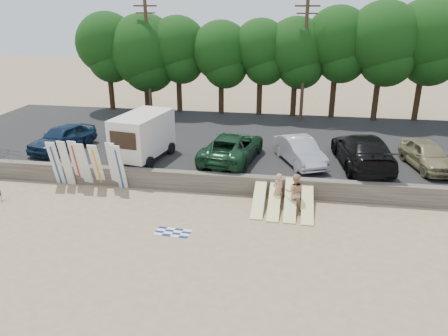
{
  "coord_description": "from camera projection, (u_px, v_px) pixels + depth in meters",
  "views": [
    {
      "loc": [
        1.54,
        -17.41,
        9.12
      ],
      "look_at": [
        -1.84,
        3.0,
        1.33
      ],
      "focal_mm": 35.0,
      "sensor_mm": 36.0,
      "label": 1
    }
  ],
  "objects": [
    {
      "name": "utility_poles",
      "position": [
        304.0,
        58.0,
        32.08
      ],
      "size": [
        25.8,
        0.26,
        9.0
      ],
      "color": "#473321",
      "rests_on": "parking_lot"
    },
    {
      "name": "surfboard_upright_0",
      "position": [
        56.0,
        163.0,
        22.97
      ],
      "size": [
        0.52,
        0.72,
        2.53
      ],
      "primitive_type": "cube",
      "rotation": [
        0.25,
        0.0,
        0.03
      ],
      "color": "silver",
      "rests_on": "ground"
    },
    {
      "name": "car_0",
      "position": [
        63.0,
        137.0,
        26.66
      ],
      "size": [
        3.07,
        4.91,
        1.56
      ],
      "primitive_type": "imported",
      "rotation": [
        0.0,
        0.0,
        -0.29
      ],
      "color": "#11243D",
      "rests_on": "parking_lot"
    },
    {
      "name": "surfboard_upright_2",
      "position": [
        77.0,
        163.0,
        22.96
      ],
      "size": [
        0.56,
        0.62,
        2.56
      ],
      "primitive_type": "cube",
      "rotation": [
        0.2,
        0.0,
        -0.1
      ],
      "color": "silver",
      "rests_on": "ground"
    },
    {
      "name": "car_1",
      "position": [
        232.0,
        147.0,
        24.79
      ],
      "size": [
        3.44,
        6.07,
        1.6
      ],
      "primitive_type": "imported",
      "rotation": [
        0.0,
        0.0,
        3.0
      ],
      "color": "#12331D",
      "rests_on": "parking_lot"
    },
    {
      "name": "surfboard_upright_4",
      "position": [
        97.0,
        166.0,
        22.68
      ],
      "size": [
        0.5,
        0.85,
        2.5
      ],
      "primitive_type": "cube",
      "rotation": [
        0.31,
        0.0,
        -0.0
      ],
      "color": "silver",
      "rests_on": "ground"
    },
    {
      "name": "cooler",
      "position": [
        273.0,
        197.0,
        21.57
      ],
      "size": [
        0.38,
        0.3,
        0.32
      ],
      "primitive_type": "cube",
      "rotation": [
        0.0,
        0.0,
        0.01
      ],
      "color": "green",
      "rests_on": "ground"
    },
    {
      "name": "surfboard_low_3",
      "position": [
        307.0,
        204.0,
        20.32
      ],
      "size": [
        0.56,
        2.92,
        0.82
      ],
      "primitive_type": "cube",
      "rotation": [
        0.25,
        0.0,
        0.0
      ],
      "color": "#F7F19B",
      "rests_on": "ground"
    },
    {
      "name": "parking_lot",
      "position": [
        270.0,
        144.0,
        29.09
      ],
      "size": [
        44.0,
        14.5,
        0.7
      ],
      "primitive_type": "cube",
      "color": "#282828",
      "rests_on": "ground"
    },
    {
      "name": "surfboard_upright_5",
      "position": [
        113.0,
        165.0,
        22.64
      ],
      "size": [
        0.54,
        0.55,
        2.57
      ],
      "primitive_type": "cube",
      "rotation": [
        0.18,
        0.0,
        -0.07
      ],
      "color": "silver",
      "rests_on": "ground"
    },
    {
      "name": "beach_towel",
      "position": [
        173.0,
        232.0,
        18.59
      ],
      "size": [
        1.6,
        1.6,
        0.0
      ],
      "primitive_type": "plane",
      "rotation": [
        0.0,
        0.0,
        -0.07
      ],
      "color": "white",
      "rests_on": "ground"
    },
    {
      "name": "surfboard_low_1",
      "position": [
        274.0,
        200.0,
        20.59
      ],
      "size": [
        0.56,
        2.91,
        0.88
      ],
      "primitive_type": "cube",
      "rotation": [
        0.27,
        0.0,
        0.0
      ],
      "color": "#F7F19B",
      "rests_on": "ground"
    },
    {
      "name": "treeline",
      "position": [
        290.0,
        44.0,
        33.32
      ],
      "size": [
        33.55,
        6.16,
        9.03
      ],
      "color": "#382616",
      "rests_on": "parking_lot"
    },
    {
      "name": "car_2",
      "position": [
        300.0,
        151.0,
        24.39
      ],
      "size": [
        3.2,
        4.66,
        1.46
      ],
      "primitive_type": "imported",
      "rotation": [
        0.0,
        0.0,
        0.42
      ],
      "color": "#ADADB3",
      "rests_on": "parking_lot"
    },
    {
      "name": "ground",
      "position": [
        254.0,
        221.0,
        19.52
      ],
      "size": [
        120.0,
        120.0,
        0.0
      ],
      "primitive_type": "plane",
      "color": "tan",
      "rests_on": "ground"
    },
    {
      "name": "surfboard_upright_3",
      "position": [
        84.0,
        165.0,
        22.76
      ],
      "size": [
        0.53,
        0.77,
        2.52
      ],
      "primitive_type": "cube",
      "rotation": [
        0.27,
        0.0,
        -0.03
      ],
      "color": "silver",
      "rests_on": "ground"
    },
    {
      "name": "car_4",
      "position": [
        427.0,
        155.0,
        23.67
      ],
      "size": [
        2.56,
        4.6,
        1.48
      ],
      "primitive_type": "imported",
      "rotation": [
        0.0,
        0.0,
        0.2
      ],
      "color": "#8D8559",
      "rests_on": "parking_lot"
    },
    {
      "name": "beachgoer_b",
      "position": [
        295.0,
        192.0,
        20.35
      ],
      "size": [
        0.93,
        0.75,
        1.8
      ],
      "primitive_type": "imported",
      "rotation": [
        0.0,
        0.0,
        3.06
      ],
      "color": "tan",
      "rests_on": "ground"
    },
    {
      "name": "car_3",
      "position": [
        363.0,
        150.0,
        23.91
      ],
      "size": [
        3.26,
        6.47,
        1.8
      ],
      "primitive_type": "imported",
      "rotation": [
        0.0,
        0.0,
        3.26
      ],
      "color": "black",
      "rests_on": "parking_lot"
    },
    {
      "name": "surfboard_upright_6",
      "position": [
        119.0,
        167.0,
        22.4
      ],
      "size": [
        0.56,
        0.72,
        2.54
      ],
      "primitive_type": "cube",
      "rotation": [
        0.24,
        0.0,
        -0.08
      ],
      "color": "silver",
      "rests_on": "ground"
    },
    {
      "name": "gear_bag",
      "position": [
        292.0,
        201.0,
        21.29
      ],
      "size": [
        0.37,
        0.33,
        0.22
      ],
      "primitive_type": "cube",
      "rotation": [
        0.0,
        0.0,
        0.33
      ],
      "color": "#C36016",
      "rests_on": "ground"
    },
    {
      "name": "beachgoer_a",
      "position": [
        278.0,
        189.0,
        20.84
      ],
      "size": [
        0.71,
        0.68,
        1.63
      ],
      "primitive_type": "imported",
      "rotation": [
        0.0,
        0.0,
        3.8
      ],
      "color": "tan",
      "rests_on": "ground"
    },
    {
      "name": "seawall",
      "position": [
        260.0,
        185.0,
        22.12
      ],
      "size": [
        44.0,
        0.5,
        1.0
      ],
      "primitive_type": "cube",
      "color": "#6B6356",
      "rests_on": "ground"
    },
    {
      "name": "surfboard_low_0",
      "position": [
        259.0,
        198.0,
        20.81
      ],
      "size": [
        0.56,
        2.89,
        0.93
      ],
      "primitive_type": "cube",
      "rotation": [
        0.29,
        0.0,
        0.0
      ],
      "color": "#F7F19B",
      "rests_on": "ground"
    },
    {
      "name": "surfboard_low_2",
      "position": [
        290.0,
        200.0,
        20.4
      ],
      "size": [
        0.56,
        2.84,
        1.1
      ],
      "primitive_type": "cube",
      "rotation": [
        0.35,
        0.0,
        0.0
      ],
      "color": "#F7F19B",
      "rests_on": "ground"
    },
    {
      "name": "box_trailer",
      "position": [
        143.0,
        134.0,
        24.82
      ],
      "size": [
        2.93,
        4.43,
        2.64
      ],
      "rotation": [
        0.0,
        0.0,
        -0.17
      ],
      "color": "silver",
      "rests_on": "parking_lot"
    },
    {
      "name": "surfboard_upright_1",
      "position": [
        66.0,
        163.0,
        22.92
      ],
      "size": [
        0.58,
        0.62,
        2.56
      ],
      "primitive_type": "cube",
      "rotation": [
        0.19,
        0.0,
        -0.15
      ],
      "color": "silver",
      "rests_on": "ground"
    }
  ]
}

